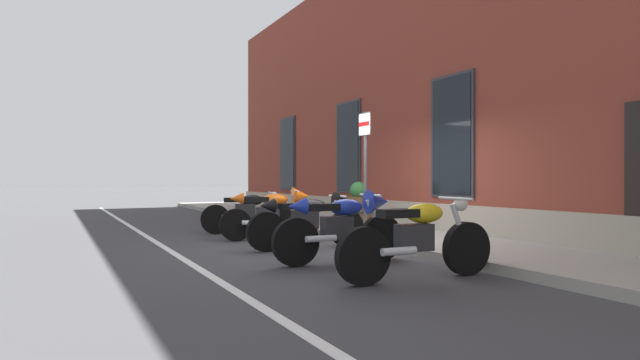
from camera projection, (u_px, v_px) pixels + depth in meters
name	position (u px, v px, depth m)	size (l,w,h in m)	color
ground_plane	(359.00, 246.00, 9.13)	(140.00, 140.00, 0.00)	#38383A
sidewalk	(409.00, 238.00, 9.66)	(30.37, 2.26, 0.14)	gray
lane_stripe	(182.00, 258.00, 7.63)	(30.37, 0.12, 0.01)	silver
brick_pub_facade	(573.00, 84.00, 11.99)	(24.37, 7.75, 7.02)	brown
motorcycle_black_naked	(248.00, 212.00, 11.21)	(0.76, 2.02, 0.93)	black
motorcycle_orange_sport	(274.00, 211.00, 9.98)	(0.69, 1.98, 1.05)	black
motorcycle_black_sport	(312.00, 218.00, 8.72)	(0.62, 2.21, 0.99)	black
motorcycle_blue_sport	(344.00, 224.00, 7.22)	(0.62, 2.04, 1.06)	black
motorcycle_yellow_naked	(419.00, 239.00, 6.00)	(0.62, 2.18, 0.99)	black
parking_sign	(365.00, 154.00, 9.83)	(0.36, 0.07, 2.41)	#4C4C51
barrel_planter	(359.00, 208.00, 11.25)	(0.68, 0.68, 1.01)	brown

